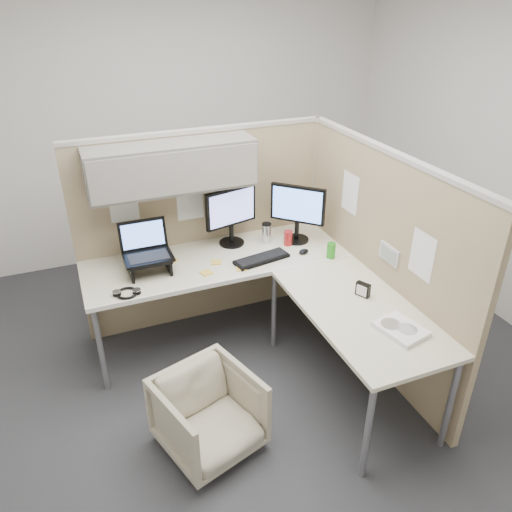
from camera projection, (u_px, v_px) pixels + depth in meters
name	position (u px, v px, depth m)	size (l,w,h in m)	color
ground	(256.00, 373.00, 3.73)	(4.50, 4.50, 0.00)	#2A2B2E
partition_back	(189.00, 202.00, 3.81)	(2.00, 0.36, 1.63)	tan
partition_right	(375.00, 260.00, 3.58)	(0.07, 2.03, 1.63)	tan
desk	(266.00, 283.00, 3.55)	(2.00, 1.98, 0.73)	beige
office_chair	(209.00, 411.00, 3.02)	(0.55, 0.51, 0.57)	#B4A18F
monitor_left	(231.00, 212.00, 3.87)	(0.44, 0.20, 0.47)	black
monitor_right	(298.00, 209.00, 3.92)	(0.34, 0.33, 0.47)	black
laptop_station	(147.00, 254.00, 3.55)	(0.34, 0.29, 0.35)	black
keyboard	(262.00, 259.00, 3.75)	(0.43, 0.14, 0.02)	black
mouse	(304.00, 251.00, 3.85)	(0.09, 0.06, 0.03)	black
travel_mug	(266.00, 233.00, 3.98)	(0.08, 0.08, 0.16)	silver
soda_can_green	(331.00, 250.00, 3.77)	(0.07, 0.07, 0.12)	#268C1E
soda_can_silver	(288.00, 238.00, 3.95)	(0.07, 0.07, 0.12)	#B21E1E
sticky_note_c	(172.00, 260.00, 3.75)	(0.08, 0.08, 0.01)	gold
sticky_note_d	(216.00, 262.00, 3.72)	(0.08, 0.08, 0.01)	gold
sticky_note_a	(206.00, 273.00, 3.58)	(0.08, 0.08, 0.01)	gold
sticky_note_b	(242.00, 268.00, 3.64)	(0.08, 0.08, 0.01)	gold
headphones	(127.00, 293.00, 3.33)	(0.18, 0.17, 0.03)	black
paper_stack	(401.00, 329.00, 2.98)	(0.28, 0.32, 0.03)	white
desk_clock	(363.00, 290.00, 3.30)	(0.08, 0.10, 0.10)	black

